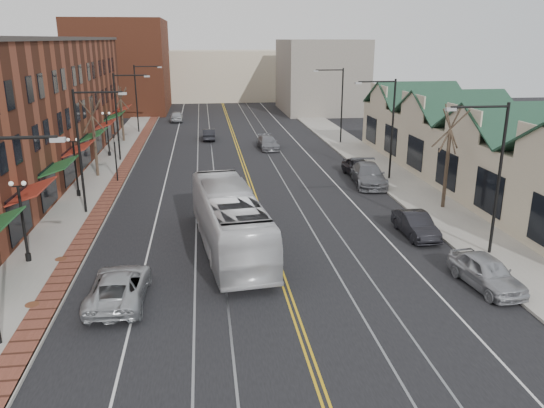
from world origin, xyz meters
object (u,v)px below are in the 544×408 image
object	(u,v)px
parked_car_a	(486,272)
parked_car_c	(368,175)
parked_car_d	(359,168)
parked_suv	(119,287)
transit_bus	(230,220)
parked_car_b	(416,225)

from	to	relation	value
parked_car_a	parked_car_c	world-z (taller)	parked_car_c
parked_car_d	parked_suv	bearing A→B (deg)	-135.13
transit_bus	parked_car_d	xyz separation A→B (m)	(11.60, 14.77, -0.92)
transit_bus	parked_suv	bearing A→B (deg)	40.14
parked_car_c	parked_car_d	xyz separation A→B (m)	(0.00, 2.66, -0.06)
transit_bus	parked_suv	distance (m)	7.60
parked_car_b	parked_car_d	size ratio (longest dim) A/B	0.94
parked_suv	parked_car_a	xyz separation A→B (m)	(16.80, -0.73, 0.04)
transit_bus	parked_car_a	xyz separation A→B (m)	(11.60, -6.19, -0.93)
transit_bus	parked_car_d	size ratio (longest dim) A/B	2.69
parked_car_b	parked_car_c	world-z (taller)	parked_car_c
parked_suv	parked_car_d	xyz separation A→B (m)	(16.80, 20.24, 0.05)
parked_suv	parked_car_d	size ratio (longest dim) A/B	1.15
transit_bus	parked_suv	world-z (taller)	transit_bus
transit_bus	parked_car_a	bearing A→B (deg)	145.62
parked_car_c	parked_car_d	world-z (taller)	parked_car_c
parked_car_a	parked_car_d	xyz separation A→B (m)	(0.00, 20.96, 0.01)
parked_suv	parked_car_a	bearing A→B (deg)	178.92
parked_car_a	parked_car_c	distance (m)	18.31
transit_bus	parked_car_c	distance (m)	16.80
parked_car_c	parked_car_d	size ratio (longest dim) A/B	1.27
transit_bus	parked_car_a	size ratio (longest dim) A/B	2.73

